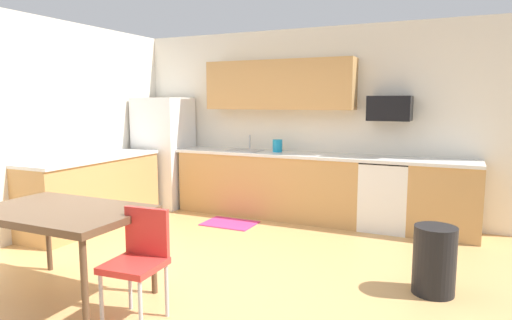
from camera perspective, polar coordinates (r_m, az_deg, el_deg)
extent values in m
plane|color=tan|center=(4.46, -5.54, -14.42)|extent=(12.00, 12.00, 0.00)
cube|color=silver|center=(6.57, 6.04, 4.75)|extent=(5.80, 0.10, 2.70)
cube|color=silver|center=(5.95, -28.42, 3.60)|extent=(0.10, 5.80, 2.70)
cube|color=tan|center=(6.49, 1.64, -3.25)|extent=(2.71, 0.60, 0.90)
cube|color=tan|center=(5.99, 23.11, -4.77)|extent=(0.84, 0.60, 0.90)
cube|color=tan|center=(6.32, -20.18, -4.02)|extent=(0.60, 2.00, 0.90)
cube|color=silver|center=(6.28, 4.96, 0.70)|extent=(4.80, 0.64, 0.04)
cube|color=silver|center=(6.24, -20.37, 0.21)|extent=(0.64, 2.00, 0.04)
cube|color=tan|center=(6.46, 2.92, 9.62)|extent=(2.20, 0.34, 0.70)
cube|color=white|center=(7.24, -11.73, 1.02)|extent=(0.76, 0.70, 1.72)
cube|color=white|center=(6.05, 16.28, -4.45)|extent=(0.60, 0.60, 0.88)
cube|color=black|center=(5.98, 16.44, -0.17)|extent=(0.60, 0.60, 0.03)
cube|color=black|center=(6.03, 16.82, 6.38)|extent=(0.54, 0.36, 0.32)
cube|color=#A5A8AD|center=(6.58, -1.48, 0.69)|extent=(0.48, 0.40, 0.14)
cylinder|color=#B2B5BA|center=(6.73, -0.81, 2.21)|extent=(0.02, 0.02, 0.24)
cube|color=brown|center=(4.07, -23.81, -6.15)|extent=(1.40, 0.90, 0.06)
cylinder|color=brown|center=(3.48, -21.17, -15.03)|extent=(0.05, 0.05, 0.72)
cylinder|color=brown|center=(4.88, -25.16, -8.71)|extent=(0.05, 0.05, 0.72)
cylinder|color=brown|center=(4.02, -13.04, -11.61)|extent=(0.05, 0.05, 0.72)
cube|color=red|center=(3.52, -15.44, -12.94)|extent=(0.43, 0.43, 0.05)
cube|color=red|center=(3.60, -13.84, -9.09)|extent=(0.38, 0.07, 0.40)
cylinder|color=#B2B2B7|center=(3.59, -19.26, -16.81)|extent=(0.03, 0.03, 0.42)
cylinder|color=#B2B2B7|center=(3.39, -14.63, -18.07)|extent=(0.03, 0.03, 0.42)
cylinder|color=#B2B2B7|center=(3.83, -15.89, -15.06)|extent=(0.03, 0.03, 0.42)
cylinder|color=#B2B2B7|center=(3.65, -11.42, -16.08)|extent=(0.03, 0.03, 0.42)
cylinder|color=black|center=(4.23, 21.95, -11.87)|extent=(0.36, 0.36, 0.60)
cube|color=#CC3372|center=(6.15, -3.40, -8.13)|extent=(0.70, 0.50, 0.01)
cylinder|color=#198CBF|center=(6.41, 2.78, 1.76)|extent=(0.14, 0.14, 0.20)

